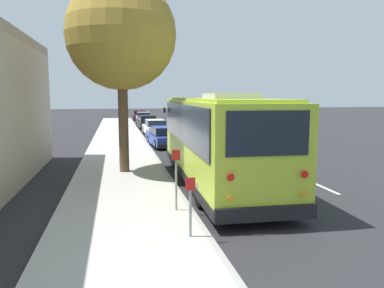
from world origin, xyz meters
The scene contains 14 objects.
ground_plane centered at (0.00, 0.00, 0.00)m, with size 160.00×160.00×0.00m, color #28282B.
sidewalk_slab centered at (0.00, 3.30, 0.07)m, with size 80.00×3.57×0.15m, color #B2AFA8.
curb_strip centered at (0.00, 1.44, 0.07)m, with size 80.00×0.14×0.15m, color #9D9A94.
shuttle_bus centered at (1.20, -0.17, 1.78)m, with size 10.28×2.85×3.32m.
parked_sedan_blue centered at (11.69, 0.40, 0.58)m, with size 4.27×2.06×1.26m.
parked_sedan_white centered at (18.24, 0.32, 0.60)m, with size 4.70×1.80×1.29m.
parked_sedan_black centered at (24.73, 0.47, 0.60)m, with size 4.75×1.95×1.28m.
parked_sedan_silver centered at (31.65, 0.30, 0.61)m, with size 4.16×1.77×1.31m.
parked_sedan_maroon centered at (37.43, 0.36, 0.60)m, with size 4.13×1.75×1.30m.
street_tree centered at (3.57, 3.11, 5.89)m, with size 4.34×4.34×8.28m.
sign_post_near centered at (-4.10, 1.85, 0.84)m, with size 0.06×0.22×1.33m.
sign_post_far centered at (-2.14, 1.85, 1.00)m, with size 0.06×0.22×1.66m.
lane_stripe_mid centered at (0.11, -3.77, 0.00)m, with size 2.40×0.14×0.01m, color silver.
lane_stripe_ahead centered at (6.11, -3.77, 0.00)m, with size 2.40×0.14×0.01m, color silver.
Camera 1 is at (-11.88, 3.40, 3.25)m, focal length 35.00 mm.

